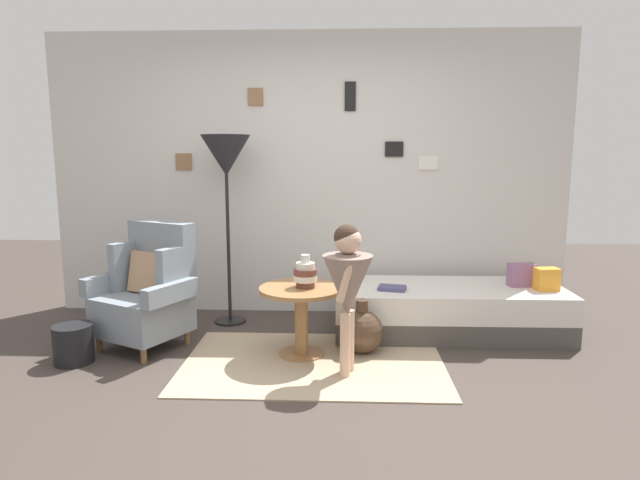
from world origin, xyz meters
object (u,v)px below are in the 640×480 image
at_px(person_child, 348,281).
at_px(vase_striped, 305,274).
at_px(daybed, 448,309).
at_px(magazine_basket, 73,344).
at_px(demijohn_near, 362,331).
at_px(floor_lamp, 226,161).
at_px(armchair, 148,291).
at_px(side_table, 301,306).
at_px(book_on_daybed, 392,288).

bearing_deg(person_child, vase_striped, 131.97).
height_order(daybed, magazine_basket, daybed).
xyz_separation_m(daybed, demijohn_near, (-0.75, -0.51, -0.03)).
xyz_separation_m(vase_striped, person_child, (0.31, -0.34, 0.03)).
xyz_separation_m(daybed, vase_striped, (-1.17, -0.58, 0.43)).
bearing_deg(daybed, magazine_basket, -164.55).
relative_size(daybed, vase_striped, 7.78).
xyz_separation_m(daybed, person_child, (-0.86, -0.92, 0.46)).
bearing_deg(floor_lamp, person_child, -47.20).
xyz_separation_m(person_child, demijohn_near, (0.12, 0.42, -0.49)).
xyz_separation_m(vase_striped, magazine_basket, (-1.68, -0.21, -0.49)).
bearing_deg(armchair, person_child, -18.49).
bearing_deg(magazine_basket, side_table, 7.07).
relative_size(side_table, demijohn_near, 1.50).
xyz_separation_m(book_on_daybed, demijohn_near, (-0.26, -0.37, -0.25)).
relative_size(person_child, book_on_daybed, 4.74).
height_order(armchair, side_table, armchair).
xyz_separation_m(book_on_daybed, magazine_basket, (-2.36, -0.65, -0.28)).
bearing_deg(demijohn_near, daybed, 34.19).
bearing_deg(vase_striped, side_table, -176.17).
height_order(armchair, floor_lamp, floor_lamp).
relative_size(floor_lamp, person_child, 1.59).
height_order(side_table, demijohn_near, side_table).
height_order(person_child, demijohn_near, person_child).
bearing_deg(daybed, armchair, -170.54).
relative_size(armchair, side_table, 1.55).
relative_size(armchair, person_child, 0.93).
bearing_deg(armchair, vase_striped, -8.11).
distance_m(floor_lamp, demijohn_near, 1.86).
height_order(armchair, daybed, armchair).
distance_m(armchair, magazine_basket, 0.65).
bearing_deg(armchair, book_on_daybed, 7.92).
distance_m(side_table, magazine_basket, 1.67).
relative_size(armchair, daybed, 0.51).
bearing_deg(demijohn_near, floor_lamp, 148.46).
height_order(person_child, book_on_daybed, person_child).
distance_m(side_table, floor_lamp, 1.49).
xyz_separation_m(demijohn_near, magazine_basket, (-2.10, -0.28, -0.03)).
distance_m(vase_striped, floor_lamp, 1.35).
bearing_deg(magazine_basket, daybed, 15.45).
height_order(floor_lamp, person_child, floor_lamp).
relative_size(armchair, book_on_daybed, 4.41).
bearing_deg(demijohn_near, vase_striped, -170.21).
xyz_separation_m(daybed, magazine_basket, (-2.85, -0.79, -0.06)).
height_order(armchair, demijohn_near, armchair).
bearing_deg(daybed, side_table, -154.14).
relative_size(side_table, person_child, 0.60).
distance_m(daybed, person_child, 1.34).
height_order(side_table, floor_lamp, floor_lamp).
height_order(floor_lamp, magazine_basket, floor_lamp).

